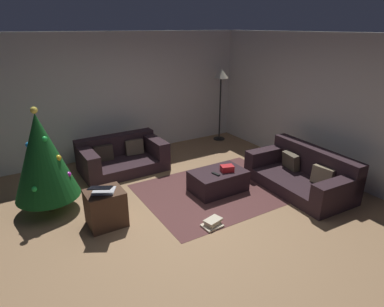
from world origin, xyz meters
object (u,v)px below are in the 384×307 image
at_px(couch_left, 121,157).
at_px(couch_right, 303,174).
at_px(corner_lamp, 221,79).
at_px(side_table, 106,208).
at_px(ottoman, 218,181).
at_px(tv_remote, 216,174).
at_px(laptop, 103,190).
at_px(book_stack, 213,223).
at_px(christmas_tree, 42,156).
at_px(gift_box, 227,168).

xyz_separation_m(couch_left, couch_right, (2.44, -2.46, 0.00)).
bearing_deg(corner_lamp, couch_right, -96.17).
bearing_deg(side_table, ottoman, 0.78).
height_order(tv_remote, laptop, laptop).
relative_size(couch_left, book_stack, 5.12).
bearing_deg(christmas_tree, corner_lamp, 18.58).
bearing_deg(couch_left, christmas_tree, 31.34).
bearing_deg(ottoman, laptop, -177.81).
height_order(couch_left, side_table, couch_left).
bearing_deg(side_table, tv_remote, -1.79).
distance_m(gift_box, book_stack, 1.22).
distance_m(side_table, book_stack, 1.55).
bearing_deg(gift_box, couch_left, 124.01).
relative_size(couch_right, book_stack, 5.91).
xyz_separation_m(tv_remote, book_stack, (-0.60, -0.78, -0.33)).
distance_m(couch_right, laptop, 3.42).
relative_size(couch_right, tv_remote, 11.70).
height_order(side_table, book_stack, side_table).
bearing_deg(side_table, couch_left, 63.88).
height_order(couch_left, gift_box, couch_left).
relative_size(gift_box, laptop, 0.44).
bearing_deg(couch_right, book_stack, 97.32).
relative_size(couch_left, gift_box, 7.59).
relative_size(gift_box, side_table, 0.40).
distance_m(laptop, corner_lamp, 4.45).
bearing_deg(couch_left, side_table, 63.12).
bearing_deg(tv_remote, couch_left, 107.84).
bearing_deg(tv_remote, gift_box, -7.60).
relative_size(couch_right, corner_lamp, 1.05).
xyz_separation_m(book_stack, corner_lamp, (2.36, 3.13, 1.47)).
relative_size(couch_right, christmas_tree, 1.14).
bearing_deg(couch_left, corner_lamp, -170.69).
bearing_deg(gift_box, book_stack, -136.65).
xyz_separation_m(ottoman, side_table, (-1.99, -0.03, 0.09)).
bearing_deg(laptop, book_stack, -31.20).
distance_m(ottoman, side_table, 1.99).
bearing_deg(ottoman, corner_lamp, 53.82).
bearing_deg(couch_left, gift_box, 123.25).
xyz_separation_m(laptop, corner_lamp, (3.67, 2.33, 0.93)).
relative_size(ottoman, side_table, 1.74).
bearing_deg(couch_right, couch_left, 47.26).
bearing_deg(laptop, side_table, 60.42).
xyz_separation_m(couch_left, gift_box, (1.24, -1.84, 0.16)).
height_order(ottoman, book_stack, ottoman).
xyz_separation_m(gift_box, christmas_tree, (-2.75, 0.90, 0.49)).
height_order(tv_remote, book_stack, tv_remote).
distance_m(ottoman, gift_box, 0.28).
relative_size(couch_left, laptop, 3.30).
relative_size(ottoman, laptop, 1.90).
bearing_deg(laptop, couch_right, -10.47).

